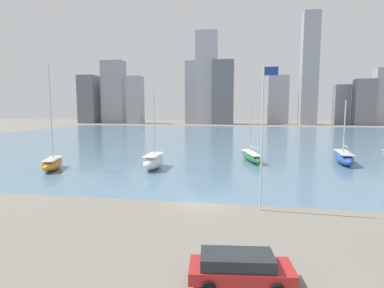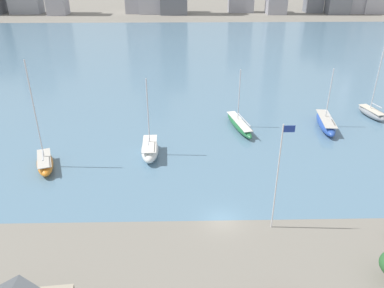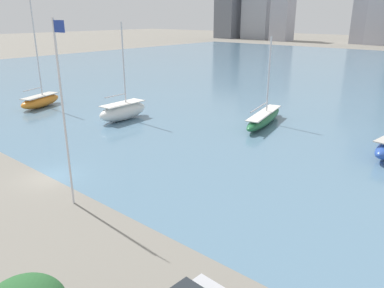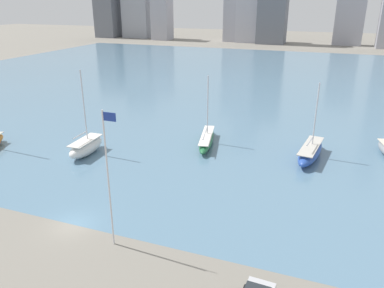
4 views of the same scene
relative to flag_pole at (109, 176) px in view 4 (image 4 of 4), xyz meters
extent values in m
plane|color=gray|center=(-5.37, 1.22, -6.66)|extent=(500.00, 500.00, 0.00)
cube|color=slate|center=(-5.37, 71.22, -6.66)|extent=(180.00, 140.00, 0.00)
cylinder|color=silver|center=(-0.05, 0.00, -0.49)|extent=(0.14, 0.14, 12.33)
cube|color=#1E3899|center=(0.57, 0.00, 5.17)|extent=(1.10, 0.03, 0.70)
cube|color=slate|center=(-107.11, 170.29, 9.71)|extent=(12.09, 12.69, 32.73)
cube|color=#9E9EA8|center=(-72.32, 167.22, 9.01)|extent=(9.23, 9.40, 31.33)
cube|color=slate|center=(-14.09, 167.81, 13.40)|extent=(13.33, 11.01, 40.11)
cube|color=#9E9EA8|center=(20.62, 174.26, 8.77)|extent=(12.90, 7.41, 30.86)
ellipsoid|color=white|center=(-14.61, 16.53, -5.59)|extent=(2.77, 7.23, 2.13)
cube|color=silver|center=(-14.61, 16.53, -4.58)|extent=(2.27, 5.93, 0.10)
cube|color=#2D2D33|center=(-14.61, 16.53, -6.18)|extent=(0.21, 1.29, 0.96)
cylinder|color=silver|center=(-14.63, 17.06, 0.27)|extent=(0.18, 0.18, 9.60)
cylinder|color=silver|center=(-14.56, 15.45, -3.43)|extent=(0.27, 3.23, 0.14)
ellipsoid|color=#236B3D|center=(-0.10, 26.09, -5.92)|extent=(4.16, 11.10, 1.47)
cube|color=silver|center=(-0.10, 26.09, -5.23)|extent=(3.41, 9.10, 0.10)
cube|color=#2D2D33|center=(-0.10, 26.09, -6.32)|extent=(0.58, 1.96, 0.66)
cylinder|color=silver|center=(-0.28, 26.89, -0.83)|extent=(0.18, 0.18, 8.71)
cylinder|color=silver|center=(0.34, 24.06, -4.08)|extent=(1.38, 5.69, 0.14)
ellipsoid|color=#284CA8|center=(14.76, 25.93, -5.72)|extent=(3.71, 10.35, 1.88)
cube|color=#BCB7AD|center=(14.76, 25.93, -4.83)|extent=(3.04, 8.48, 0.10)
cube|color=#2D2D33|center=(14.76, 25.93, -6.23)|extent=(0.39, 1.83, 0.84)
cylinder|color=silver|center=(14.85, 26.68, -0.57)|extent=(0.18, 0.18, 8.41)
cylinder|color=silver|center=(14.60, 24.76, -3.68)|extent=(0.64, 3.87, 0.14)
camera|label=1|loc=(-1.74, -25.78, 1.92)|focal=28.00mm
camera|label=2|loc=(-9.49, -32.36, 19.98)|focal=35.00mm
camera|label=3|loc=(21.45, -12.41, 5.80)|focal=35.00mm
camera|label=4|loc=(16.16, -23.57, 13.58)|focal=35.00mm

